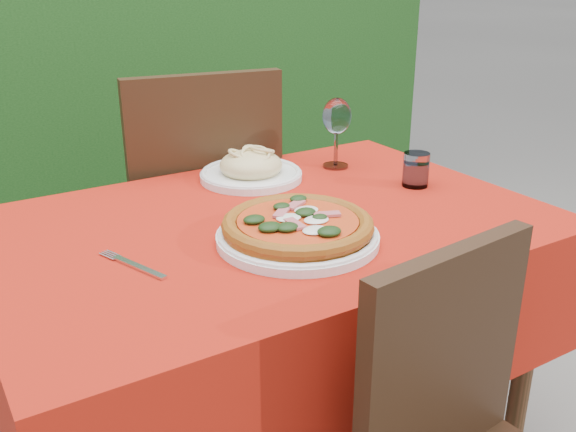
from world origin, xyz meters
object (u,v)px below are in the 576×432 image
pasta_plate (251,169)px  fork (139,267)px  water_glass (416,171)px  chair_far (199,207)px  pizza_plate (298,229)px  wine_glass (337,119)px

pasta_plate → fork: size_ratio=1.39×
water_glass → fork: water_glass is taller
water_glass → fork: bearing=-173.5°
chair_far → water_glass: 0.71m
pizza_plate → pasta_plate: size_ratio=1.41×
water_glass → fork: 0.79m
pasta_plate → chair_far: bearing=95.8°
pizza_plate → wine_glass: 0.55m
fork → water_glass: bearing=-13.1°
chair_far → wine_glass: chair_far is taller
wine_glass → pizza_plate: bearing=-134.2°
chair_far → pasta_plate: chair_far is taller
pizza_plate → fork: size_ratio=1.96×
pizza_plate → water_glass: water_glass is taller
chair_far → fork: 0.80m
wine_glass → pasta_plate: bearing=173.2°
water_glass → fork: size_ratio=0.45×
pasta_plate → fork: bearing=-140.7°
water_glass → wine_glass: size_ratio=0.45×
chair_far → pasta_plate: 0.35m
chair_far → fork: chair_far is taller
pasta_plate → wine_glass: wine_glass is taller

